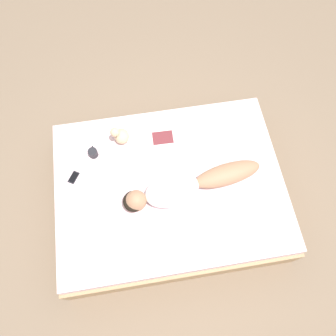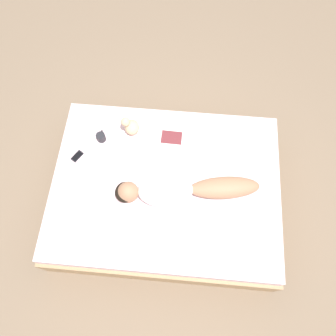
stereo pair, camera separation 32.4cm
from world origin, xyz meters
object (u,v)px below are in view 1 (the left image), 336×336
open_magazine (164,147)px  coffee_mug (93,153)px  cell_phone (74,177)px  person (185,186)px

open_magazine → coffee_mug: bearing=88.9°
cell_phone → person: bearing=-164.0°
open_magazine → cell_phone: (-0.19, 0.94, 0.00)m
coffee_mug → cell_phone: size_ratio=0.89×
coffee_mug → cell_phone: bearing=135.7°
person → open_magazine: (0.49, 0.12, -0.09)m
coffee_mug → cell_phone: 0.31m
person → cell_phone: (0.30, 1.06, -0.09)m
open_magazine → coffee_mug: size_ratio=3.67×
open_magazine → coffee_mug: (0.03, 0.72, 0.04)m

